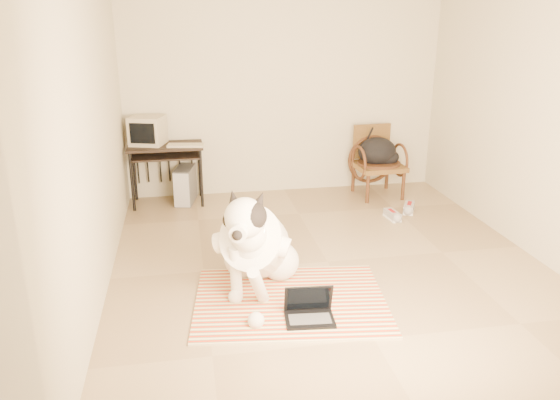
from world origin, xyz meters
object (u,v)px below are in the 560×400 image
object	(u,v)px
crt_monitor	(148,130)
pc_tower	(185,185)
backpack	(379,152)
rattan_chair	(377,161)
laptop	(309,311)
computer_desk	(166,154)
dog	(256,246)

from	to	relation	value
crt_monitor	pc_tower	bearing A→B (deg)	-9.60
backpack	rattan_chair	bearing A→B (deg)	88.34
laptop	computer_desk	world-z (taller)	computer_desk
crt_monitor	rattan_chair	bearing A→B (deg)	-3.95
laptop	dog	bearing A→B (deg)	119.46
laptop	rattan_chair	bearing A→B (deg)	61.47
rattan_chair	laptop	bearing A→B (deg)	-118.53
computer_desk	backpack	world-z (taller)	backpack
computer_desk	backpack	size ratio (longest dim) A/B	1.71
laptop	computer_desk	xyz separation A→B (m)	(-1.10, 2.94, 0.55)
dog	pc_tower	world-z (taller)	dog
laptop	pc_tower	bearing A→B (deg)	106.72
crt_monitor	rattan_chair	distance (m)	2.88
laptop	pc_tower	world-z (taller)	pc_tower
crt_monitor	backpack	distance (m)	2.87
backpack	laptop	bearing A→B (deg)	-118.92
crt_monitor	backpack	xyz separation A→B (m)	(2.84, -0.24, -0.34)
laptop	backpack	xyz separation A→B (m)	(1.54, 2.79, 0.49)
computer_desk	pc_tower	xyz separation A→B (m)	(0.21, 0.02, -0.41)
pc_tower	rattan_chair	distance (m)	2.44
crt_monitor	pc_tower	xyz separation A→B (m)	(0.41, -0.07, -0.69)
dog	computer_desk	size ratio (longest dim) A/B	1.56
pc_tower	rattan_chair	size ratio (longest dim) A/B	0.57
pc_tower	rattan_chair	world-z (taller)	rattan_chair
dog	crt_monitor	world-z (taller)	crt_monitor
dog	laptop	size ratio (longest dim) A/B	3.51
crt_monitor	laptop	bearing A→B (deg)	-66.85
pc_tower	crt_monitor	bearing A→B (deg)	170.40
laptop	crt_monitor	size ratio (longest dim) A/B	0.84
laptop	backpack	size ratio (longest dim) A/B	0.76
rattan_chair	dog	bearing A→B (deg)	-129.73
crt_monitor	rattan_chair	xyz separation A→B (m)	(2.84, -0.20, -0.47)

